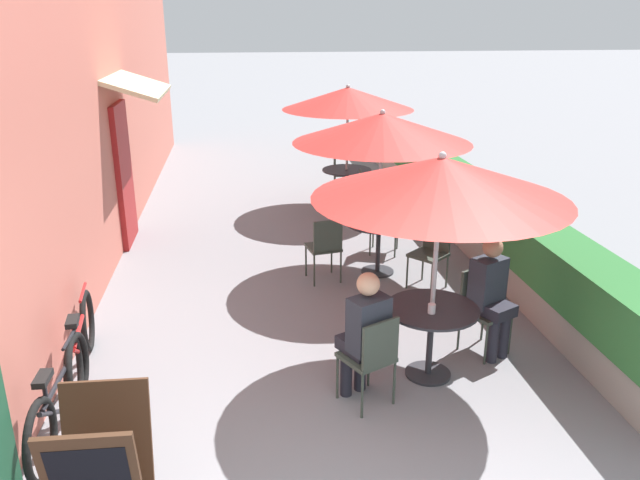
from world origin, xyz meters
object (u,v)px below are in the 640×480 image
object	(u,v)px
cafe_chair_mid_left	(432,248)
cafe_chair_mid_back	(325,244)
cafe_chair_near_right	(481,303)
seated_patron_near_left	(364,331)
cafe_chair_far_right	(340,170)
cafe_chair_far_left	(354,192)
patio_table_near	(431,324)
bicycle_leaning	(60,400)
menu_board	(102,469)
patio_umbrella_far	(348,98)
patio_table_mid	(379,234)
patio_umbrella_near	(441,178)
patio_table_far	(347,179)
coffee_cup_near	(432,309)
patio_umbrella_mid	(382,128)
bicycle_second	(81,343)
cafe_chair_near_left	(372,354)
cafe_chair_mid_right	(379,218)
coffee_cup_mid	(392,219)
seated_patron_near_right	(491,292)

from	to	relation	value
cafe_chair_mid_left	cafe_chair_mid_back	world-z (taller)	same
cafe_chair_near_right	cafe_chair_mid_back	world-z (taller)	same
seated_patron_near_left	cafe_chair_far_right	bearing A→B (deg)	55.40
seated_patron_near_left	cafe_chair_far_left	size ratio (longest dim) A/B	1.44
patio_table_near	bicycle_leaning	xyz separation A→B (m)	(-3.25, -0.51, -0.21)
menu_board	patio_umbrella_far	bearing A→B (deg)	69.77
patio_table_mid	cafe_chair_mid_back	bearing A→B (deg)	-163.42
patio_umbrella_near	patio_table_far	size ratio (longest dim) A/B	2.60
menu_board	seated_patron_near_left	bearing A→B (deg)	33.62
patio_umbrella_near	menu_board	world-z (taller)	patio_umbrella_near
coffee_cup_near	patio_table_far	distance (m)	5.72
coffee_cup_near	menu_board	distance (m)	3.05
patio_umbrella_mid	bicycle_second	world-z (taller)	patio_umbrella_mid
coffee_cup_near	cafe_chair_mid_back	xyz separation A→B (m)	(-0.64, 2.46, -0.24)
cafe_chair_near_left	cafe_chair_far_right	distance (m)	6.85
cafe_chair_near_right	cafe_chair_mid_left	world-z (taller)	same
bicycle_leaning	cafe_chair_mid_left	bearing A→B (deg)	34.76
patio_table_mid	bicycle_leaning	world-z (taller)	bicycle_leaning
cafe_chair_mid_left	patio_table_mid	bearing A→B (deg)	5.63
cafe_chair_near_right	patio_umbrella_far	size ratio (longest dim) A/B	0.38
patio_umbrella_far	bicycle_second	size ratio (longest dim) A/B	1.37
patio_umbrella_mid	menu_board	size ratio (longest dim) A/B	2.35
patio_umbrella_mid	cafe_chair_far_right	xyz separation A→B (m)	(0.10, 3.80, -1.44)
cafe_chair_mid_right	cafe_chair_mid_back	world-z (taller)	same
bicycle_second	cafe_chair_far_left	bearing A→B (deg)	45.83
seated_patron_near_left	menu_board	size ratio (longest dim) A/B	1.30
patio_table_far	patio_umbrella_far	xyz separation A→B (m)	(0.00, 0.00, 1.41)
cafe_chair_near_right	coffee_cup_mid	bearing A→B (deg)	-106.02
patio_umbrella_far	cafe_chair_far_left	size ratio (longest dim) A/B	2.60
seated_patron_near_left	seated_patron_near_right	size ratio (longest dim) A/B	1.00
patio_umbrella_near	patio_table_near	bearing A→B (deg)	-116.57
bicycle_leaning	coffee_cup_mid	bearing A→B (deg)	42.69
cafe_chair_mid_back	cafe_chair_far_right	bearing A→B (deg)	67.18
cafe_chair_near_left	cafe_chair_mid_left	xyz separation A→B (m)	(1.29, 2.47, 0.00)
seated_patron_near_left	bicycle_leaning	world-z (taller)	seated_patron_near_left
seated_patron_near_left	cafe_chair_mid_left	distance (m)	2.72
cafe_chair_near_right	patio_table_mid	xyz separation A→B (m)	(-0.59, 2.16, 0.03)
patio_table_far	menu_board	xyz separation A→B (m)	(-2.85, -7.18, -0.07)
cafe_chair_near_right	bicycle_second	distance (m)	3.95
patio_table_far	cafe_chair_far_right	world-z (taller)	cafe_chair_far_right
patio_umbrella_far	cafe_chair_mid_right	bearing A→B (deg)	-87.65
patio_umbrella_near	cafe_chair_mid_left	distance (m)	2.58
cafe_chair_far_right	cafe_chair_mid_right	bearing A→B (deg)	7.93
cafe_chair_mid_back	patio_table_far	bearing A→B (deg)	64.61
seated_patron_near_right	patio_table_mid	xyz separation A→B (m)	(-0.64, 2.26, -0.14)
patio_umbrella_mid	cafe_chair_far_left	size ratio (longest dim) A/B	2.60
menu_board	cafe_chair_near_left	bearing A→B (deg)	30.90
patio_table_near	cafe_chair_near_left	xyz separation A→B (m)	(-0.66, -0.42, -0.03)
patio_umbrella_near	cafe_chair_far_right	size ratio (longest dim) A/B	2.60
seated_patron_near_right	coffee_cup_mid	distance (m)	2.27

